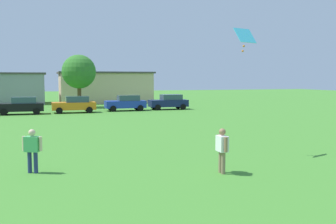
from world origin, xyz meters
The scene contains 11 objects.
ground_plane centered at (0.00, 30.00, 0.00)m, with size 160.00×160.00×0.00m, color #42842D.
adult_bystander centered at (5.08, 12.00, 0.98)m, with size 0.32×0.79×1.66m.
bystander_near_trees centered at (-1.54, 14.14, 0.96)m, with size 0.71×0.50×1.62m.
kite centered at (7.53, 14.95, 5.31)m, with size 1.15×0.80×1.07m.
parked_car_black_0 centered at (-3.17, 39.65, 0.86)m, with size 4.30×2.02×1.68m.
parked_car_orange_1 centered at (1.88, 39.90, 0.86)m, with size 4.30×2.02×1.68m.
parked_car_blue_2 centered at (7.36, 40.80, 0.86)m, with size 4.30×2.02×1.68m.
parked_car_navy_3 centered at (12.32, 41.14, 0.86)m, with size 4.30×2.02×1.68m.
tree_far_right centered at (3.00, 47.31, 4.26)m, with size 4.05×4.05×6.31m.
house_left centered at (-6.80, 57.06, 2.14)m, with size 12.15×7.15×4.26m.
house_right centered at (7.44, 57.06, 2.22)m, with size 13.17×9.08×4.42m.
Camera 1 is at (-1.09, -0.97, 3.47)m, focal length 42.16 mm.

